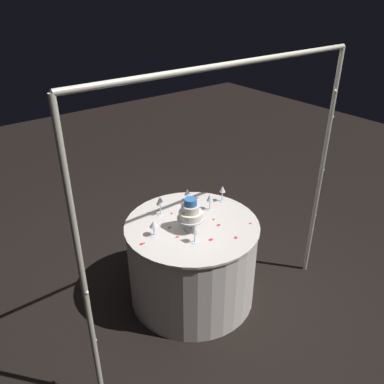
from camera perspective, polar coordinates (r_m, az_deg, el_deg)
ground_plane at (r=3.74m, az=0.00°, el=-14.51°), size 12.00×12.00×0.00m
decorative_arch at (r=2.68m, az=5.46°, el=3.34°), size 2.27×0.05×2.12m
main_table at (r=3.49m, az=0.00°, el=-9.91°), size 1.12×1.12×0.76m
tiered_cake at (r=3.12m, az=-0.20°, el=-2.93°), size 0.22×0.22×0.28m
wine_glass_0 at (r=3.55m, az=4.42°, el=0.28°), size 0.06×0.06×0.15m
wine_glass_1 at (r=3.09m, az=-5.54°, el=-4.72°), size 0.07×0.07×0.13m
wine_glass_2 at (r=3.52m, az=-0.69°, el=-0.14°), size 0.06×0.06×0.14m
wine_glass_3 at (r=2.99m, az=0.38°, el=-5.42°), size 0.06×0.06×0.16m
wine_glass_4 at (r=3.42m, az=2.60°, el=-0.90°), size 0.06×0.06×0.15m
wine_glass_5 at (r=3.34m, az=-4.61°, el=-1.32°), size 0.07×0.07×0.18m
cake_knife at (r=3.51m, az=-1.31°, el=-2.02°), size 0.20×0.25×0.01m
rose_petal_0 at (r=3.31m, az=8.39°, el=-4.50°), size 0.03×0.03×0.00m
rose_petal_1 at (r=3.06m, az=-6.98°, el=-7.37°), size 0.03×0.02×0.00m
rose_petal_2 at (r=3.12m, az=6.34°, el=-6.55°), size 0.04×0.04×0.00m
rose_petal_3 at (r=3.65m, az=0.79°, el=-0.82°), size 0.03×0.03×0.00m
rose_petal_4 at (r=3.30m, az=1.21°, el=-4.31°), size 0.03×0.03×0.00m
rose_petal_5 at (r=3.06m, az=-7.27°, el=-7.45°), size 0.04×0.03×0.00m
rose_petal_6 at (r=3.26m, az=3.85°, el=-4.77°), size 0.04×0.03×0.00m
rose_petal_7 at (r=3.09m, az=2.74°, el=-6.87°), size 0.04×0.03×0.00m
rose_petal_8 at (r=3.41m, az=-2.97°, el=-3.08°), size 0.03×0.03×0.00m
rose_petal_9 at (r=3.48m, az=0.85°, el=-2.41°), size 0.03×0.03×0.00m
rose_petal_10 at (r=3.33m, az=3.13°, el=-3.97°), size 0.02×0.03×0.00m
rose_petal_11 at (r=3.12m, az=-2.14°, el=-6.49°), size 0.03×0.03×0.00m
rose_petal_12 at (r=3.23m, az=-3.24°, el=-5.12°), size 0.04×0.03×0.00m
rose_petal_13 at (r=3.43m, az=-0.19°, el=-2.85°), size 0.04×0.04×0.00m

